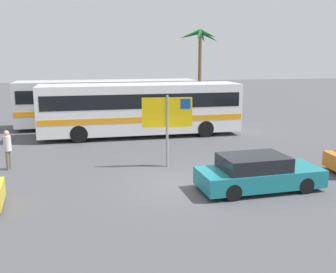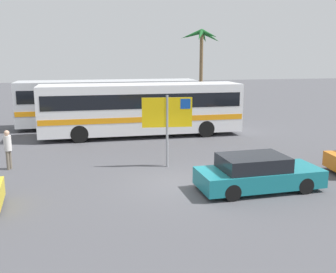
# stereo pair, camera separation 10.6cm
# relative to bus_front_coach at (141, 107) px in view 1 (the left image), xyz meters

# --- Properties ---
(ground) EXTENTS (120.00, 120.00, 0.00)m
(ground) POSITION_rel_bus_front_coach_xyz_m (0.28, -9.54, -1.79)
(ground) COLOR #4C4C51
(bus_front_coach) EXTENTS (12.09, 2.72, 3.17)m
(bus_front_coach) POSITION_rel_bus_front_coach_xyz_m (0.00, 0.00, 0.00)
(bus_front_coach) COLOR white
(bus_front_coach) RESTS_ON ground
(bus_rear_coach) EXTENTS (12.09, 2.72, 3.17)m
(bus_rear_coach) POSITION_rel_bus_front_coach_xyz_m (-1.76, 3.61, 0.00)
(bus_rear_coach) COLOR silver
(bus_rear_coach) RESTS_ON ground
(ferry_sign) EXTENTS (2.20, 0.26, 3.20)m
(ferry_sign) POSITION_rel_bus_front_coach_xyz_m (0.17, -7.02, 0.54)
(ferry_sign) COLOR gray
(ferry_sign) RESTS_ON ground
(car_teal) EXTENTS (4.63, 2.01, 1.32)m
(car_teal) POSITION_rel_bus_front_coach_xyz_m (2.74, -10.70, -1.15)
(car_teal) COLOR #19757F
(car_teal) RESTS_ON ground
(pedestrian_near_sign) EXTENTS (0.32, 0.32, 1.73)m
(pedestrian_near_sign) POSITION_rel_bus_front_coach_xyz_m (-6.71, -5.98, -0.76)
(pedestrian_near_sign) COLOR #706656
(pedestrian_near_sign) RESTS_ON ground
(palm_tree_seaside) EXTENTS (3.83, 3.58, 7.19)m
(palm_tree_seaside) POSITION_rel_bus_front_coach_xyz_m (7.22, 11.56, 4.08)
(palm_tree_seaside) COLOR brown
(palm_tree_seaside) RESTS_ON ground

